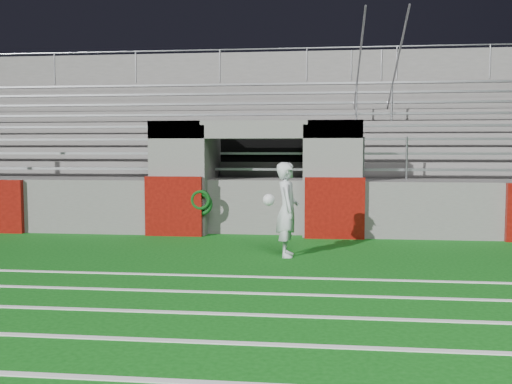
# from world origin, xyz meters

# --- Properties ---
(ground) EXTENTS (90.00, 90.00, 0.00)m
(ground) POSITION_xyz_m (0.00, 0.00, 0.00)
(ground) COLOR #0E5412
(ground) RESTS_ON ground
(field_markings) EXTENTS (28.00, 8.09, 0.01)m
(field_markings) POSITION_xyz_m (0.00, -5.00, 0.01)
(field_markings) COLOR white
(field_markings) RESTS_ON ground
(stadium_structure) EXTENTS (26.00, 8.48, 5.42)m
(stadium_structure) POSITION_xyz_m (0.00, 7.97, 1.49)
(stadium_structure) COLOR #5E5B59
(stadium_structure) RESTS_ON ground
(goalkeeper_with_ball) EXTENTS (0.67, 0.66, 1.72)m
(goalkeeper_with_ball) POSITION_xyz_m (0.88, 0.77, 0.87)
(goalkeeper_with_ball) COLOR silver
(goalkeeper_with_ball) RESTS_ON ground
(hose_coil) EXTENTS (0.53, 0.14, 0.59)m
(hose_coil) POSITION_xyz_m (-1.17, 2.93, 0.77)
(hose_coil) COLOR #0D4113
(hose_coil) RESTS_ON ground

